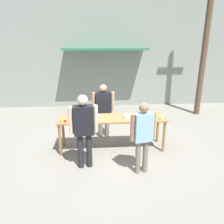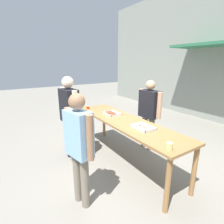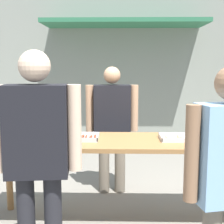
% 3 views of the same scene
% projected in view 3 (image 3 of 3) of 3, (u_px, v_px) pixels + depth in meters
% --- Properties ---
extents(ground_plane, '(24.00, 24.00, 0.00)m').
position_uv_depth(ground_plane, '(129.00, 223.00, 3.12)').
color(ground_plane, gray).
extents(building_facade_back, '(12.00, 1.11, 4.50)m').
position_uv_depth(building_facade_back, '(124.00, 33.00, 6.72)').
color(building_facade_back, gray).
rests_on(building_facade_back, ground).
extents(serving_table, '(2.71, 0.69, 0.86)m').
position_uv_depth(serving_table, '(129.00, 149.00, 3.01)').
color(serving_table, olive).
rests_on(serving_table, ground).
extents(food_tray_sausages, '(0.36, 0.27, 0.04)m').
position_uv_depth(food_tray_sausages, '(80.00, 138.00, 3.02)').
color(food_tray_sausages, silver).
rests_on(food_tray_sausages, serving_table).
extents(food_tray_buns, '(0.37, 0.26, 0.06)m').
position_uv_depth(food_tray_buns, '(180.00, 138.00, 2.99)').
color(food_tray_buns, silver).
rests_on(food_tray_buns, serving_table).
extents(condiment_jar_ketchup, '(0.06, 0.06, 0.07)m').
position_uv_depth(condiment_jar_ketchup, '(3.00, 141.00, 2.79)').
color(condiment_jar_ketchup, '#B22319').
rests_on(condiment_jar_ketchup, serving_table).
extents(person_server_behind_table, '(0.63, 0.27, 1.55)m').
position_uv_depth(person_server_behind_table, '(112.00, 120.00, 3.77)').
color(person_server_behind_table, '#756B5B').
rests_on(person_server_behind_table, ground).
extents(person_customer_holding_hotdog, '(0.61, 0.28, 1.67)m').
position_uv_depth(person_customer_holding_hotdog, '(37.00, 149.00, 2.17)').
color(person_customer_holding_hotdog, '#232328').
rests_on(person_customer_holding_hotdog, ground).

